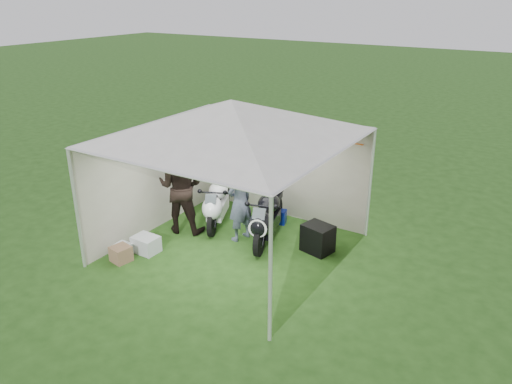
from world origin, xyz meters
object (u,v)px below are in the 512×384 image
crate_0 (146,244)px  crate_2 (124,249)px  person_blue_jacket (240,201)px  equipment_box (318,238)px  crate_1 (121,254)px  person_dark_jacket (181,186)px  motorcycle_white (217,202)px  motorcycle_black (267,217)px  paddock_stand (277,216)px  canopy_tent (232,123)px

crate_0 → crate_2: crate_0 is taller
person_blue_jacket → crate_2: 2.46m
equipment_box → crate_1: size_ratio=1.67×
person_dark_jacket → crate_2: bearing=59.6°
motorcycle_white → equipment_box: 2.40m
motorcycle_black → person_blue_jacket: size_ratio=1.18×
motorcycle_black → paddock_stand: bearing=90.0°
canopy_tent → crate_0: canopy_tent is taller
motorcycle_white → paddock_stand: motorcycle_white is taller
canopy_tent → motorcycle_black: 2.15m
motorcycle_white → crate_2: bearing=-133.9°
equipment_box → crate_0: (-2.85, -1.80, -0.12)m
person_dark_jacket → crate_0: bearing=71.4°
person_blue_jacket → crate_0: bearing=-27.8°
person_blue_jacket → crate_1: 2.52m
canopy_tent → crate_1: size_ratio=16.91×
equipment_box → canopy_tent: bearing=-150.8°
motorcycle_white → person_dark_jacket: size_ratio=0.89×
canopy_tent → motorcycle_black: (0.37, 0.63, -2.02)m
crate_0 → crate_2: (-0.30, -0.31, -0.05)m
motorcycle_white → crate_0: (-0.46, -1.76, -0.36)m
canopy_tent → paddock_stand: bearing=85.7°
person_blue_jacket → crate_2: person_blue_jacket is taller
person_dark_jacket → crate_2: size_ratio=6.61×
motorcycle_white → crate_0: bearing=-128.4°
motorcycle_black → equipment_box: 1.11m
canopy_tent → equipment_box: (1.43, 0.80, -2.30)m
crate_0 → crate_2: 0.43m
person_blue_jacket → crate_1: person_blue_jacket is taller
paddock_stand → person_blue_jacket: bearing=-103.8°
canopy_tent → paddock_stand: (0.11, 1.51, -2.43)m
paddock_stand → crate_1: size_ratio=1.19×
motorcycle_white → person_blue_jacket: bearing=-45.2°
paddock_stand → equipment_box: equipment_box is taller
crate_0 → motorcycle_white: bearing=75.4°
paddock_stand → person_dark_jacket: size_ratio=0.20×
motorcycle_white → motorcycle_black: size_ratio=0.91×
person_dark_jacket → crate_1: person_dark_jacket is taller
person_dark_jacket → person_blue_jacket: bearing=175.2°
person_blue_jacket → crate_0: (-1.27, -1.44, -0.68)m
motorcycle_white → crate_2: motorcycle_white is taller
canopy_tent → person_blue_jacket: 1.80m
motorcycle_white → person_dark_jacket: person_dark_jacket is taller
person_blue_jacket → person_dark_jacket: bearing=-62.7°
motorcycle_black → crate_2: (-2.09, -1.93, -0.44)m
equipment_box → motorcycle_white: bearing=-179.1°
paddock_stand → equipment_box: (1.32, -0.71, 0.13)m
person_blue_jacket → crate_0: person_blue_jacket is taller
canopy_tent → person_blue_jacket: (-0.15, 0.44, -1.74)m
canopy_tent → person_blue_jacket: bearing=108.7°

